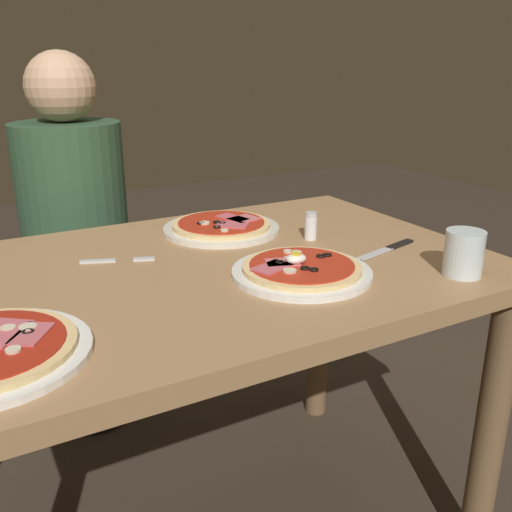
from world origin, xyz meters
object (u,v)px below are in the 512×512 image
at_px(dining_table, 201,317).
at_px(knife, 390,248).
at_px(pizza_foreground, 301,270).
at_px(water_glass_near, 463,256).
at_px(fork, 112,261).
at_px(diner_person, 79,258).
at_px(pizza_across_right, 222,227).
at_px(salt_shaker, 311,226).

xyz_separation_m(dining_table, knife, (0.43, -0.11, 0.12)).
xyz_separation_m(pizza_foreground, water_glass_near, (0.28, -0.15, 0.03)).
distance_m(fork, diner_person, 0.62).
distance_m(dining_table, pizza_foreground, 0.25).
distance_m(knife, diner_person, 0.99).
xyz_separation_m(pizza_across_right, diner_person, (-0.26, 0.50, -0.19)).
bearing_deg(dining_table, knife, -14.01).
relative_size(fork, salt_shaker, 2.27).
xyz_separation_m(knife, diner_person, (-0.54, 0.81, -0.19)).
relative_size(water_glass_near, knife, 0.48).
distance_m(pizza_foreground, diner_person, 0.92).
xyz_separation_m(pizza_foreground, fork, (-0.31, 0.27, -0.01)).
bearing_deg(pizza_foreground, knife, 8.46).
bearing_deg(dining_table, pizza_across_right, 53.61).
bearing_deg(pizza_across_right, salt_shaker, -46.00).
relative_size(pizza_across_right, fork, 1.92).
xyz_separation_m(dining_table, pizza_across_right, (0.15, 0.21, 0.13)).
relative_size(knife, diner_person, 0.16).
distance_m(pizza_across_right, water_glass_near, 0.59).
bearing_deg(salt_shaker, water_glass_near, -69.20).
height_order(pizza_foreground, fork, pizza_foreground).
distance_m(pizza_foreground, fork, 0.41).
xyz_separation_m(water_glass_near, diner_person, (-0.55, 1.01, -0.22)).
xyz_separation_m(pizza_across_right, fork, (-0.31, -0.09, -0.01)).
xyz_separation_m(knife, salt_shaker, (-0.12, 0.15, 0.03)).
relative_size(dining_table, knife, 6.42).
xyz_separation_m(dining_table, water_glass_near, (0.44, -0.30, 0.16)).
bearing_deg(pizza_foreground, dining_table, 137.32).
bearing_deg(salt_shaker, pizza_foreground, -128.53).
bearing_deg(water_glass_near, dining_table, 145.88).
xyz_separation_m(salt_shaker, diner_person, (-0.42, 0.66, -0.22)).
relative_size(dining_table, pizza_across_right, 4.25).
bearing_deg(knife, water_glass_near, -85.44).
height_order(dining_table, diner_person, diner_person).
bearing_deg(dining_table, water_glass_near, -34.12).
xyz_separation_m(dining_table, salt_shaker, (0.31, 0.05, 0.15)).
height_order(fork, knife, knife).
xyz_separation_m(pizza_across_right, knife, (0.27, -0.32, -0.01)).
xyz_separation_m(pizza_foreground, pizza_across_right, (-0.01, 0.36, -0.00)).
height_order(pizza_across_right, salt_shaker, salt_shaker).
distance_m(pizza_across_right, diner_person, 0.59).
bearing_deg(fork, pizza_foreground, -40.65).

